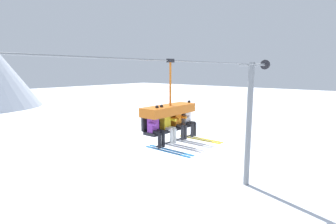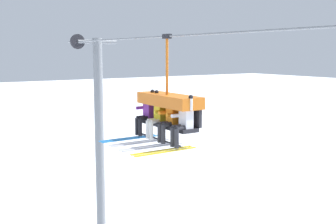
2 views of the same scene
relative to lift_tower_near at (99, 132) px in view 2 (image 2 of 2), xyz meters
The scene contains 7 objects.
lift_tower_near is the anchor object (origin of this frame).
lift_cable 8.35m from the lift_tower_near, ahead, with size 17.05×0.05×0.05m.
chairlift_chair 6.48m from the lift_tower_near, ahead, with size 2.19×0.74×2.70m.
skier_purple 5.59m from the lift_tower_near, ahead, with size 0.48×1.70×1.34m.
skier_yellow 6.15m from the lift_tower_near, ahead, with size 0.48×1.70×1.34m.
skier_orange 6.72m from the lift_tower_near, ahead, with size 0.46×1.70×1.23m.
skier_white 7.30m from the lift_tower_near, ahead, with size 0.48×1.70×1.34m.
Camera 2 is at (8.49, -6.72, 7.27)m, focal length 45.00 mm.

